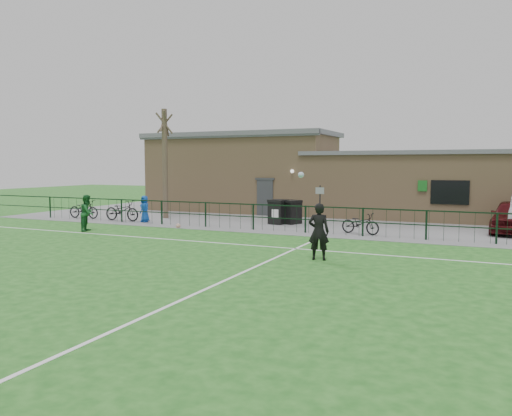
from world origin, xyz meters
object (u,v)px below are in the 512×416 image
at_px(sign_post, 320,207).
at_px(outfield_player, 88,213).
at_px(spectator_child, 145,209).
at_px(wheelie_bin_right, 291,213).
at_px(bicycle_c, 122,210).
at_px(wheelie_bin_left, 278,213).
at_px(ball_ground, 178,226).
at_px(bicycle_e, 360,223).
at_px(bicycle_a, 84,209).
at_px(bare_tree, 165,164).

bearing_deg(sign_post, outfield_player, -152.07).
distance_m(sign_post, spectator_child, 9.09).
bearing_deg(wheelie_bin_right, bicycle_c, -142.96).
bearing_deg(wheelie_bin_left, ball_ground, -130.48).
height_order(wheelie_bin_left, bicycle_e, wheelie_bin_left).
distance_m(sign_post, outfield_player, 10.52).
relative_size(wheelie_bin_left, spectator_child, 0.83).
height_order(sign_post, bicycle_a, sign_post).
relative_size(bicycle_e, outfield_player, 1.06).
bearing_deg(sign_post, wheelie_bin_left, 158.89).
bearing_deg(spectator_child, bare_tree, 117.80).
relative_size(wheelie_bin_right, bicycle_e, 0.63).
distance_m(wheelie_bin_right, bicycle_a, 11.56).
xyz_separation_m(wheelie_bin_right, ball_ground, (-4.32, -3.62, -0.46)).
bearing_deg(spectator_child, bicycle_a, -157.80).
bearing_deg(spectator_child, wheelie_bin_right, 42.04).
distance_m(sign_post, bicycle_c, 10.50).
xyz_separation_m(outfield_player, ball_ground, (3.12, 2.56, -0.71)).
distance_m(bicycle_e, outfield_player, 12.07).
height_order(bare_tree, bicycle_e, bare_tree).
bearing_deg(wheelie_bin_right, bicycle_e, -8.49).
relative_size(bare_tree, bicycle_e, 3.46).
xyz_separation_m(bicycle_e, spectator_child, (-11.11, -0.16, 0.23)).
bearing_deg(outfield_player, spectator_child, -25.16).
relative_size(wheelie_bin_left, wheelie_bin_right, 1.03).
bearing_deg(bicycle_e, bicycle_a, 104.22).
height_order(sign_post, ball_ground, sign_post).
xyz_separation_m(bare_tree, bicycle_e, (11.27, -1.94, -2.53)).
distance_m(wheelie_bin_left, bicycle_e, 4.93).
bearing_deg(bicycle_c, wheelie_bin_left, -75.34).
bearing_deg(bicycle_a, sign_post, -87.53).
height_order(bicycle_c, bicycle_e, bicycle_c).
bearing_deg(wheelie_bin_left, bicycle_e, -14.95).
bearing_deg(sign_post, bicycle_e, -25.20).
relative_size(bicycle_a, ball_ground, 8.90).
relative_size(wheelie_bin_right, bicycle_a, 0.57).
bearing_deg(sign_post, bicycle_c, -173.38).
bearing_deg(outfield_player, wheelie_bin_left, -70.27).
bearing_deg(bicycle_e, ball_ground, 113.40).
distance_m(wheelie_bin_right, outfield_player, 9.67).
distance_m(wheelie_bin_left, outfield_player, 9.03).
relative_size(bicycle_a, spectator_child, 1.42).
xyz_separation_m(bicycle_c, bicycle_e, (12.52, 0.22, -0.09)).
bearing_deg(spectator_child, bicycle_c, -154.02).
distance_m(bare_tree, outfield_player, 6.27).
bearing_deg(bicycle_c, outfield_player, -163.59).
xyz_separation_m(bare_tree, outfield_player, (-0.13, -5.88, -2.19)).
xyz_separation_m(bicycle_c, ball_ground, (4.24, -1.16, -0.46)).
bearing_deg(bicycle_a, spectator_child, -93.39).
bearing_deg(bicycle_c, wheelie_bin_right, -74.36).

